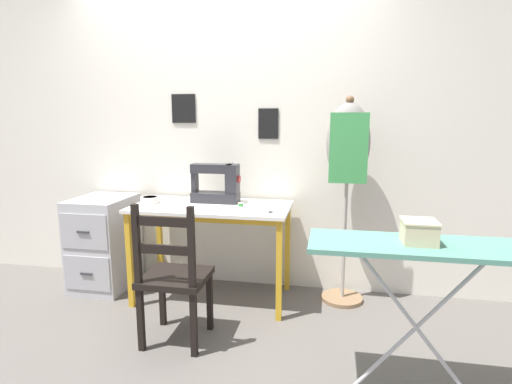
{
  "coord_description": "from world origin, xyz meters",
  "views": [
    {
      "loc": [
        0.89,
        -2.58,
        1.4
      ],
      "look_at": [
        0.35,
        0.28,
        0.88
      ],
      "focal_mm": 28.0,
      "sensor_mm": 36.0,
      "label": 1
    }
  ],
  "objects_px": {
    "dress_form": "(348,155)",
    "storage_box": "(419,232)",
    "scissors": "(274,212)",
    "ironing_board": "(422,253)",
    "sewing_machine": "(218,185)",
    "thread_spool_near_machine": "(241,205)",
    "fabric_bowl": "(150,200)",
    "filing_cabinet": "(104,243)",
    "wooden_chair": "(174,278)",
    "thread_spool_mid_table": "(251,203)"
  },
  "relations": [
    {
      "from": "dress_form",
      "to": "storage_box",
      "type": "height_order",
      "value": "dress_form"
    },
    {
      "from": "ironing_board",
      "to": "storage_box",
      "type": "bearing_deg",
      "value": 152.54
    },
    {
      "from": "fabric_bowl",
      "to": "scissors",
      "type": "relative_size",
      "value": 1.26
    },
    {
      "from": "thread_spool_mid_table",
      "to": "storage_box",
      "type": "relative_size",
      "value": 0.26
    },
    {
      "from": "scissors",
      "to": "dress_form",
      "type": "distance_m",
      "value": 0.7
    },
    {
      "from": "sewing_machine",
      "to": "wooden_chair",
      "type": "distance_m",
      "value": 0.91
    },
    {
      "from": "filing_cabinet",
      "to": "storage_box",
      "type": "distance_m",
      "value": 2.54
    },
    {
      "from": "thread_spool_mid_table",
      "to": "filing_cabinet",
      "type": "relative_size",
      "value": 0.06
    },
    {
      "from": "scissors",
      "to": "filing_cabinet",
      "type": "relative_size",
      "value": 0.15
    },
    {
      "from": "wooden_chair",
      "to": "storage_box",
      "type": "distance_m",
      "value": 1.46
    },
    {
      "from": "sewing_machine",
      "to": "filing_cabinet",
      "type": "height_order",
      "value": "sewing_machine"
    },
    {
      "from": "scissors",
      "to": "filing_cabinet",
      "type": "xyz_separation_m",
      "value": [
        -1.47,
        0.2,
        -0.37
      ]
    },
    {
      "from": "sewing_machine",
      "to": "scissors",
      "type": "xyz_separation_m",
      "value": [
        0.48,
        -0.26,
        -0.14
      ]
    },
    {
      "from": "scissors",
      "to": "filing_cabinet",
      "type": "bearing_deg",
      "value": 172.24
    },
    {
      "from": "sewing_machine",
      "to": "thread_spool_near_machine",
      "type": "relative_size",
      "value": 8.65
    },
    {
      "from": "ironing_board",
      "to": "sewing_machine",
      "type": "bearing_deg",
      "value": 140.43
    },
    {
      "from": "filing_cabinet",
      "to": "ironing_board",
      "type": "distance_m",
      "value": 2.54
    },
    {
      "from": "storage_box",
      "to": "sewing_machine",
      "type": "bearing_deg",
      "value": 140.29
    },
    {
      "from": "sewing_machine",
      "to": "thread_spool_near_machine",
      "type": "height_order",
      "value": "sewing_machine"
    },
    {
      "from": "ironing_board",
      "to": "filing_cabinet",
      "type": "bearing_deg",
      "value": 156.0
    },
    {
      "from": "dress_form",
      "to": "ironing_board",
      "type": "distance_m",
      "value": 1.21
    },
    {
      "from": "fabric_bowl",
      "to": "dress_form",
      "type": "relative_size",
      "value": 0.09
    },
    {
      "from": "thread_spool_near_machine",
      "to": "storage_box",
      "type": "relative_size",
      "value": 0.27
    },
    {
      "from": "scissors",
      "to": "thread_spool_near_machine",
      "type": "distance_m",
      "value": 0.3
    },
    {
      "from": "wooden_chair",
      "to": "dress_form",
      "type": "height_order",
      "value": "dress_form"
    },
    {
      "from": "fabric_bowl",
      "to": "ironing_board",
      "type": "height_order",
      "value": "ironing_board"
    },
    {
      "from": "thread_spool_mid_table",
      "to": "dress_form",
      "type": "xyz_separation_m",
      "value": [
        0.72,
        0.06,
        0.37
      ]
    },
    {
      "from": "filing_cabinet",
      "to": "ironing_board",
      "type": "bearing_deg",
      "value": -24.0
    },
    {
      "from": "dress_form",
      "to": "thread_spool_near_machine",
      "type": "bearing_deg",
      "value": -169.05
    },
    {
      "from": "thread_spool_near_machine",
      "to": "sewing_machine",
      "type": "bearing_deg",
      "value": 149.83
    },
    {
      "from": "wooden_chair",
      "to": "ironing_board",
      "type": "xyz_separation_m",
      "value": [
        1.38,
        -0.3,
        0.35
      ]
    },
    {
      "from": "thread_spool_near_machine",
      "to": "wooden_chair",
      "type": "relative_size",
      "value": 0.05
    },
    {
      "from": "thread_spool_mid_table",
      "to": "sewing_machine",
      "type": "bearing_deg",
      "value": 173.17
    },
    {
      "from": "wooden_chair",
      "to": "storage_box",
      "type": "relative_size",
      "value": 5.57
    },
    {
      "from": "fabric_bowl",
      "to": "filing_cabinet",
      "type": "bearing_deg",
      "value": 171.94
    },
    {
      "from": "dress_form",
      "to": "filing_cabinet",
      "type": "bearing_deg",
      "value": -177.43
    },
    {
      "from": "sewing_machine",
      "to": "filing_cabinet",
      "type": "relative_size",
      "value": 0.5
    },
    {
      "from": "sewing_machine",
      "to": "dress_form",
      "type": "distance_m",
      "value": 1.02
    },
    {
      "from": "thread_spool_near_machine",
      "to": "scissors",
      "type": "bearing_deg",
      "value": -26.92
    },
    {
      "from": "thread_spool_mid_table",
      "to": "dress_form",
      "type": "relative_size",
      "value": 0.03
    },
    {
      "from": "thread_spool_near_machine",
      "to": "wooden_chair",
      "type": "xyz_separation_m",
      "value": [
        -0.28,
        -0.66,
        -0.34
      ]
    },
    {
      "from": "fabric_bowl",
      "to": "storage_box",
      "type": "xyz_separation_m",
      "value": [
        1.81,
        -0.95,
        0.1
      ]
    },
    {
      "from": "scissors",
      "to": "filing_cabinet",
      "type": "height_order",
      "value": "filing_cabinet"
    },
    {
      "from": "filing_cabinet",
      "to": "ironing_board",
      "type": "height_order",
      "value": "ironing_board"
    },
    {
      "from": "fabric_bowl",
      "to": "dress_form",
      "type": "bearing_deg",
      "value": 5.83
    },
    {
      "from": "thread_spool_near_machine",
      "to": "thread_spool_mid_table",
      "type": "bearing_deg",
      "value": 57.07
    },
    {
      "from": "thread_spool_mid_table",
      "to": "ironing_board",
      "type": "bearing_deg",
      "value": -45.26
    },
    {
      "from": "thread_spool_near_machine",
      "to": "filing_cabinet",
      "type": "bearing_deg",
      "value": 177.02
    },
    {
      "from": "scissors",
      "to": "storage_box",
      "type": "distance_m",
      "value": 1.15
    },
    {
      "from": "sewing_machine",
      "to": "scissors",
      "type": "height_order",
      "value": "sewing_machine"
    }
  ]
}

